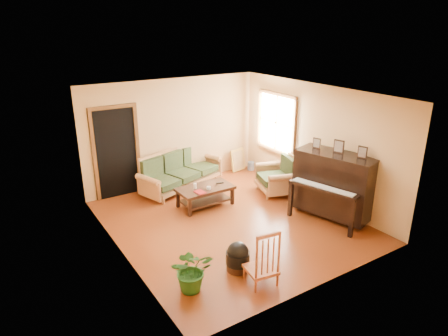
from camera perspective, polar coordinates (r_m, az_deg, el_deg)
floor at (r=8.21m, az=0.88°, el=-7.60°), size 5.00×5.00×0.00m
doorway at (r=9.34m, az=-15.10°, el=2.00°), size 1.08×0.16×2.05m
window at (r=9.92m, az=7.51°, el=6.42°), size 0.12×1.36×1.46m
sofa at (r=9.67m, az=-6.12°, el=-0.32°), size 2.33×1.52×0.92m
coffee_table at (r=8.79m, az=-2.69°, el=-4.07°), size 1.22×0.67×0.44m
armchair at (r=9.42m, az=7.43°, el=-0.88°), size 1.14×1.17×0.94m
piano at (r=8.40m, az=15.38°, el=-2.51°), size 1.32×1.76×1.39m
footstool at (r=6.66m, az=1.98°, el=-12.95°), size 0.40×0.40×0.37m
red_chair at (r=6.25m, az=5.36°, el=-12.40°), size 0.51×0.54×0.95m
leaning_frame at (r=10.80m, az=1.98°, el=1.19°), size 0.49×0.21×0.63m
ceramic_crock at (r=10.96m, az=3.86°, el=0.30°), size 0.24×0.24×0.22m
potted_plant at (r=6.15m, az=-4.58°, el=-14.31°), size 0.78×0.74×0.70m
book at (r=8.38m, az=-3.96°, el=-3.63°), size 0.21×0.26×0.02m
candle at (r=8.63m, az=-4.15°, el=-2.56°), size 0.09×0.09×0.12m
glass_jar at (r=8.58m, az=-2.19°, el=-2.86°), size 0.11×0.11×0.06m
remote at (r=8.90m, az=-0.60°, el=-2.14°), size 0.17×0.08×0.02m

